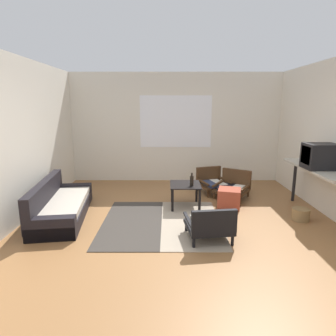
% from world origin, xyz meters
% --- Properties ---
extents(ground_plane, '(7.80, 7.80, 0.00)m').
position_xyz_m(ground_plane, '(0.00, 0.00, 0.00)').
color(ground_plane, olive).
extents(far_wall_with_window, '(5.60, 0.13, 2.70)m').
position_xyz_m(far_wall_with_window, '(0.00, 3.06, 1.35)').
color(far_wall_with_window, silver).
rests_on(far_wall_with_window, ground).
extents(side_wall_left, '(0.12, 6.60, 2.70)m').
position_xyz_m(side_wall_left, '(-2.66, 0.30, 1.35)').
color(side_wall_left, silver).
rests_on(side_wall_left, ground).
extents(area_rug, '(1.95, 2.02, 0.01)m').
position_xyz_m(area_rug, '(-0.30, 0.22, 0.01)').
color(area_rug, '#38332D').
rests_on(area_rug, ground).
extents(couch, '(0.98, 2.04, 0.64)m').
position_xyz_m(couch, '(-2.07, 0.47, 0.20)').
color(couch, black).
rests_on(couch, ground).
extents(coffee_table, '(0.57, 0.64, 0.45)m').
position_xyz_m(coffee_table, '(0.14, 0.99, 0.36)').
color(coffee_table, black).
rests_on(coffee_table, ground).
extents(armchair_by_window, '(0.75, 0.75, 0.54)m').
position_xyz_m(armchair_by_window, '(0.79, 1.96, 0.24)').
color(armchair_by_window, '#472D19').
rests_on(armchair_by_window, ground).
extents(armchair_striped_foreground, '(0.71, 0.70, 0.53)m').
position_xyz_m(armchair_striped_foreground, '(0.41, -0.43, 0.25)').
color(armchair_striped_foreground, black).
rests_on(armchair_striped_foreground, ground).
extents(armchair_corner, '(0.86, 0.86, 0.56)m').
position_xyz_m(armchair_corner, '(1.19, 1.61, 0.24)').
color(armchair_corner, '#472D19').
rests_on(armchair_corner, ground).
extents(ottoman_orange, '(0.51, 0.51, 0.35)m').
position_xyz_m(ottoman_orange, '(0.98, 0.98, 0.18)').
color(ottoman_orange, '#993D28').
rests_on(ottoman_orange, ground).
extents(console_shelf, '(0.46, 1.79, 0.87)m').
position_xyz_m(console_shelf, '(2.36, 0.51, 0.78)').
color(console_shelf, '#B2AD9E').
rests_on(console_shelf, ground).
extents(crt_television, '(0.53, 0.41, 0.42)m').
position_xyz_m(crt_television, '(2.35, 0.44, 1.08)').
color(crt_television, black).
rests_on(crt_television, console_shelf).
extents(clay_vase, '(0.23, 0.23, 0.34)m').
position_xyz_m(clay_vase, '(2.36, 0.87, 1.00)').
color(clay_vase, '#935B38').
rests_on(clay_vase, console_shelf).
extents(glass_bottle, '(0.07, 0.07, 0.24)m').
position_xyz_m(glass_bottle, '(0.25, 0.89, 0.55)').
color(glass_bottle, black).
rests_on(glass_bottle, coffee_table).
extents(wicker_basket, '(0.29, 0.29, 0.20)m').
position_xyz_m(wicker_basket, '(2.06, 0.33, 0.10)').
color(wicker_basket, olive).
rests_on(wicker_basket, ground).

